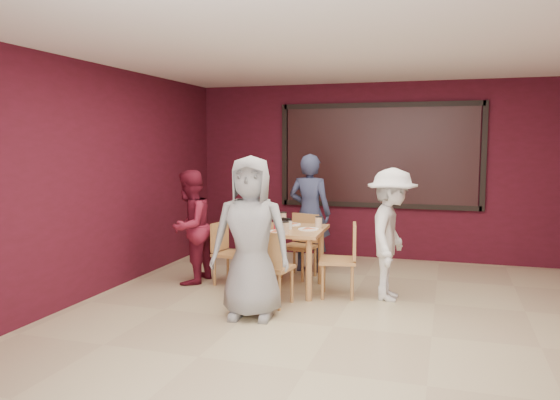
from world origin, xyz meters
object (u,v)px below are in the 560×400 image
(dining_table, at_px, (284,236))
(diner_back, at_px, (310,213))
(diner_left, at_px, (190,227))
(chair_back, at_px, (301,242))
(diner_right, at_px, (391,234))
(diner_front, at_px, (251,237))
(chair_front, at_px, (269,264))
(chair_left, at_px, (227,249))
(chair_right, at_px, (344,256))

(dining_table, relative_size, diner_back, 0.62)
(dining_table, distance_m, diner_back, 1.10)
(diner_left, bearing_deg, chair_back, 121.79)
(diner_back, bearing_deg, diner_right, 143.82)
(diner_back, bearing_deg, chair_back, 88.66)
(diner_front, bearing_deg, diner_right, 31.77)
(diner_front, distance_m, diner_left, 1.70)
(chair_front, bearing_deg, diner_front, -99.01)
(diner_right, bearing_deg, chair_left, 89.92)
(chair_left, xyz_separation_m, diner_back, (0.87, 1.01, 0.39))
(dining_table, xyz_separation_m, diner_right, (1.33, -0.01, 0.09))
(chair_front, relative_size, diner_back, 0.51)
(dining_table, distance_m, chair_right, 0.80)
(dining_table, relative_size, diner_right, 0.67)
(diner_right, bearing_deg, diner_front, 132.15)
(dining_table, height_order, diner_left, diner_left)
(diner_front, xyz_separation_m, diner_back, (0.08, 2.23, -0.01))
(chair_front, relative_size, chair_left, 1.08)
(chair_front, distance_m, chair_back, 1.47)
(chair_back, bearing_deg, diner_right, -30.26)
(chair_back, distance_m, diner_back, 0.49)
(diner_back, height_order, diner_right, diner_back)
(dining_table, xyz_separation_m, diner_front, (-0.02, -1.14, 0.17))
(chair_right, relative_size, diner_left, 0.59)
(chair_left, height_order, diner_front, diner_front)
(diner_front, distance_m, diner_back, 2.23)
(chair_right, distance_m, diner_left, 2.09)
(diner_left, bearing_deg, dining_table, 92.36)
(chair_right, bearing_deg, diner_left, 178.59)
(dining_table, height_order, chair_right, dining_table)
(diner_front, bearing_deg, chair_front, 72.82)
(chair_front, relative_size, diner_left, 0.58)
(dining_table, bearing_deg, chair_back, 88.41)
(dining_table, bearing_deg, diner_back, 87.01)
(diner_front, relative_size, diner_right, 1.10)
(diner_front, bearing_deg, dining_table, 80.80)
(chair_right, relative_size, diner_back, 0.52)
(chair_back, bearing_deg, diner_back, 83.93)
(diner_front, xyz_separation_m, diner_right, (1.35, 1.13, -0.08))
(diner_back, bearing_deg, diner_left, 44.11)
(chair_left, xyz_separation_m, diner_front, (0.79, -1.21, 0.40))
(dining_table, bearing_deg, diner_right, -0.53)
(dining_table, distance_m, diner_left, 1.29)
(chair_right, bearing_deg, chair_left, 174.78)
(chair_left, bearing_deg, chair_front, -42.99)
(diner_back, height_order, diner_left, diner_back)
(chair_left, bearing_deg, diner_left, -168.98)
(chair_left, relative_size, diner_back, 0.48)
(chair_front, height_order, chair_back, chair_front)
(chair_right, bearing_deg, diner_right, 6.19)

